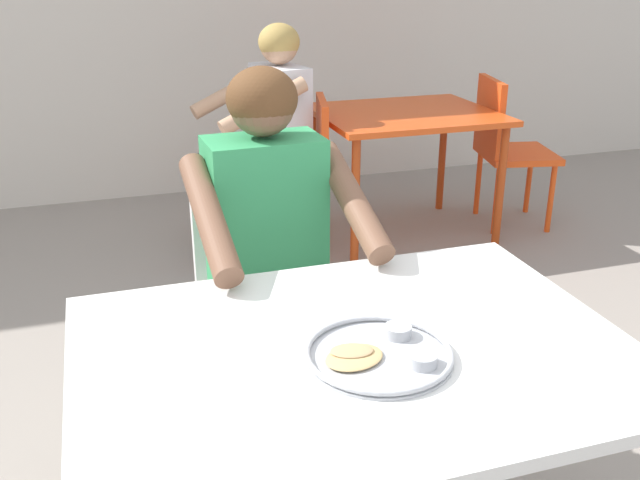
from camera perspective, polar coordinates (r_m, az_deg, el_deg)
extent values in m
cube|color=white|center=(1.54, 2.84, -9.03)|extent=(1.19, 0.86, 0.03)
cylinder|color=#B2B2B7|center=(1.98, -16.52, -14.79)|extent=(0.04, 0.04, 0.69)
cylinder|color=#B2B2B7|center=(2.22, 12.40, -9.95)|extent=(0.04, 0.04, 0.69)
cylinder|color=#B7BABF|center=(1.50, 4.73, -9.33)|extent=(0.31, 0.31, 0.01)
torus|color=#B7BABF|center=(1.49, 4.74, -8.97)|extent=(0.31, 0.31, 0.01)
cylinder|color=#B2B5BA|center=(1.47, 8.23, -9.51)|extent=(0.06, 0.06, 0.03)
cylinder|color=#9E4714|center=(1.47, 8.24, -9.34)|extent=(0.05, 0.05, 0.01)
cylinder|color=#B2B5BA|center=(1.56, 6.27, -7.28)|extent=(0.06, 0.06, 0.03)
cylinder|color=#B77F23|center=(1.56, 6.28, -7.12)|extent=(0.05, 0.05, 0.01)
ellipsoid|color=tan|center=(1.48, 2.77, -9.38)|extent=(0.15, 0.13, 0.01)
ellipsoid|color=tan|center=(1.49, 2.57, -8.87)|extent=(0.10, 0.08, 0.01)
cube|color=silver|center=(2.32, -4.45, -5.33)|extent=(0.41, 0.42, 0.04)
cube|color=silver|center=(2.40, -5.85, 1.51)|extent=(0.37, 0.05, 0.42)
cylinder|color=silver|center=(2.35, 0.58, -11.42)|extent=(0.03, 0.03, 0.42)
cylinder|color=silver|center=(2.27, -7.01, -12.84)|extent=(0.03, 0.03, 0.42)
cylinder|color=silver|center=(2.61, -1.97, -7.71)|extent=(0.03, 0.03, 0.42)
cylinder|color=silver|center=(2.54, -8.76, -8.84)|extent=(0.03, 0.03, 0.42)
cylinder|color=#2E2E2E|center=(2.12, 3.21, -15.07)|extent=(0.10, 0.10, 0.46)
cylinder|color=#2E2E2E|center=(2.13, 1.23, -6.23)|extent=(0.14, 0.40, 0.12)
cylinder|color=#2E2E2E|center=(2.04, -4.91, -16.80)|extent=(0.10, 0.10, 0.46)
cylinder|color=#2E2E2E|center=(2.05, -6.67, -7.56)|extent=(0.14, 0.40, 0.12)
cube|color=#339959|center=(2.15, -4.38, 1.54)|extent=(0.35, 0.21, 0.51)
cylinder|color=brown|center=(2.02, 2.57, 3.28)|extent=(0.10, 0.46, 0.25)
cylinder|color=brown|center=(1.91, -8.89, 1.88)|extent=(0.10, 0.46, 0.25)
sphere|color=brown|center=(2.05, -4.67, 10.88)|extent=(0.19, 0.19, 0.19)
ellipsoid|color=brown|center=(2.05, -4.69, 11.27)|extent=(0.21, 0.20, 0.18)
cube|color=#E04C19|center=(3.92, 6.93, 9.98)|extent=(0.94, 0.80, 0.03)
cylinder|color=#B33D14|center=(3.55, 2.85, 2.91)|extent=(0.04, 0.04, 0.68)
cylinder|color=#B33D14|center=(3.91, 14.28, 4.03)|extent=(0.04, 0.04, 0.68)
cylinder|color=#B33D14|center=(4.17, -0.42, 5.83)|extent=(0.04, 0.04, 0.68)
cylinder|color=#B33D14|center=(4.47, 9.78, 6.65)|extent=(0.04, 0.04, 0.68)
cube|color=#E94918|center=(3.71, -2.69, 5.13)|extent=(0.49, 0.51, 0.04)
cube|color=#E94918|center=(3.67, 0.17, 8.32)|extent=(0.13, 0.40, 0.38)
cylinder|color=#E94918|center=(3.62, -5.09, 0.91)|extent=(0.03, 0.03, 0.41)
cylinder|color=#E94918|center=(3.94, -5.04, 2.71)|extent=(0.03, 0.03, 0.41)
cylinder|color=#E94918|center=(3.63, -0.03, 1.04)|extent=(0.03, 0.03, 0.41)
cylinder|color=#E94918|center=(3.95, -0.39, 2.84)|extent=(0.03, 0.03, 0.41)
cube|color=#EF4C17|center=(4.30, 15.55, 6.66)|extent=(0.48, 0.50, 0.04)
cube|color=#EF4C17|center=(4.19, 13.46, 9.66)|extent=(0.12, 0.40, 0.42)
cylinder|color=#EF4C17|center=(4.57, 16.42, 4.58)|extent=(0.03, 0.03, 0.40)
cylinder|color=#EF4C17|center=(4.27, 18.04, 3.18)|extent=(0.03, 0.03, 0.40)
cylinder|color=#EF4C17|center=(4.46, 12.59, 4.54)|extent=(0.03, 0.03, 0.40)
cylinder|color=#EF4C17|center=(4.15, 13.98, 3.11)|extent=(0.03, 0.03, 0.40)
cylinder|color=#3C3C3C|center=(3.55, -7.88, 0.69)|extent=(0.10, 0.10, 0.45)
cylinder|color=#3C3C3C|center=(3.53, -5.05, 5.25)|extent=(0.41, 0.19, 0.12)
cylinder|color=#3C3C3C|center=(3.81, -9.44, 2.14)|extent=(0.10, 0.10, 0.45)
cylinder|color=#3C3C3C|center=(3.80, -6.82, 6.40)|extent=(0.41, 0.19, 0.12)
cube|color=silver|center=(3.68, -3.19, 9.99)|extent=(0.26, 0.37, 0.50)
cylinder|color=tan|center=(3.40, -4.56, 10.67)|extent=(0.46, 0.15, 0.25)
cylinder|color=tan|center=(3.78, -7.08, 11.71)|extent=(0.46, 0.15, 0.25)
sphere|color=tan|center=(3.62, -3.31, 15.38)|extent=(0.19, 0.19, 0.19)
ellipsoid|color=tan|center=(3.62, -3.31, 15.60)|extent=(0.21, 0.20, 0.18)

